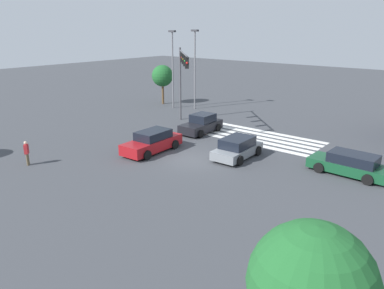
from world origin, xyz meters
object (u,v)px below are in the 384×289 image
(car_3, at_px, (350,164))
(street_light_pole_b, at_px, (195,63))
(car_0, at_px, (237,148))
(tree_corner_b, at_px, (311,285))
(car_1, at_px, (201,124))
(tree_corner_c, at_px, (162,76))
(car_2, at_px, (152,142))
(street_light_pole_a, at_px, (173,63))
(traffic_signal_mast, at_px, (182,68))
(pedestrian, at_px, (27,152))

(car_3, relative_size, street_light_pole_b, 0.56)
(car_0, height_order, tree_corner_b, tree_corner_b)
(car_0, xyz_separation_m, street_light_pole_b, (12.58, -10.80, 4.33))
(car_1, relative_size, street_light_pole_b, 0.50)
(car_3, xyz_separation_m, tree_corner_c, (24.22, -8.80, 2.60))
(car_2, relative_size, street_light_pole_a, 0.59)
(car_3, distance_m, street_light_pole_b, 22.06)
(car_0, bearing_deg, car_2, 114.83)
(traffic_signal_mast, bearing_deg, tree_corner_c, -172.08)
(car_0, bearing_deg, tree_corner_c, 56.28)
(street_light_pole_b, height_order, tree_corner_c, street_light_pole_b)
(traffic_signal_mast, distance_m, tree_corner_b, 26.42)
(car_0, xyz_separation_m, car_1, (5.94, -3.54, 0.02))
(car_3, xyz_separation_m, street_light_pole_a, (21.77, -7.88, 4.31))
(car_3, height_order, street_light_pole_b, street_light_pole_b)
(pedestrian, relative_size, street_light_pole_a, 0.20)
(traffic_signal_mast, distance_m, car_3, 16.14)
(traffic_signal_mast, relative_size, tree_corner_b, 1.41)
(car_1, distance_m, street_light_pole_b, 10.74)
(car_0, bearing_deg, car_3, -78.47)
(car_2, bearing_deg, pedestrian, -33.84)
(pedestrian, xyz_separation_m, street_light_pole_b, (2.74, -20.83, 4.11))
(car_3, bearing_deg, street_light_pole_a, -18.13)
(car_0, height_order, tree_corner_c, tree_corner_c)
(street_light_pole_a, bearing_deg, car_3, 160.09)
(pedestrian, distance_m, tree_corner_c, 21.95)
(street_light_pole_a, bearing_deg, car_2, 126.57)
(street_light_pole_b, relative_size, tree_corner_b, 1.73)
(traffic_signal_mast, xyz_separation_m, street_light_pole_b, (4.30, -7.00, -0.25))
(traffic_signal_mast, height_order, tree_corner_b, traffic_signal_mast)
(traffic_signal_mast, bearing_deg, car_0, 20.33)
(car_1, xyz_separation_m, street_light_pole_b, (6.63, -7.27, 4.31))
(car_1, height_order, pedestrian, pedestrian)
(car_0, bearing_deg, street_light_pole_b, 47.13)
(car_0, height_order, street_light_pole_a, street_light_pole_a)
(car_1, bearing_deg, street_light_pole_a, -126.53)
(car_1, distance_m, pedestrian, 14.11)
(car_2, distance_m, tree_corner_c, 17.90)
(car_0, height_order, street_light_pole_b, street_light_pole_b)
(traffic_signal_mast, xyz_separation_m, pedestrian, (1.56, 13.83, -4.37))
(street_light_pole_b, distance_m, tree_corner_b, 34.39)
(car_2, relative_size, pedestrian, 3.02)
(car_2, xyz_separation_m, tree_corner_b, (-16.45, 11.43, 2.73))
(car_3, bearing_deg, car_2, 21.64)
(pedestrian, bearing_deg, street_light_pole_a, 58.52)
(street_light_pole_a, relative_size, tree_corner_b, 1.71)
(pedestrian, xyz_separation_m, tree_corner_c, (7.34, -20.55, 2.37))
(street_light_pole_b, bearing_deg, car_2, 117.46)
(car_1, relative_size, car_3, 0.88)
(street_light_pole_a, bearing_deg, traffic_signal_mast, 137.95)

